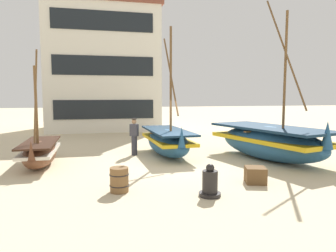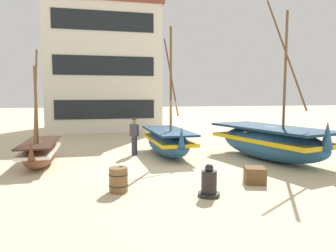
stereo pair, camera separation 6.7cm
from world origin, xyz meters
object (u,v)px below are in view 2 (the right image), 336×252
object	(u,v)px
fishing_boat_far_right	(40,152)
cargo_crate	(255,175)
fisherman_by_hull	(134,137)
fishing_boat_centre_large	(270,142)
capstan_winch	(209,184)
harbor_building_main	(104,69)
wooden_barrel	(118,180)
fishing_boat_near_left	(168,141)

from	to	relation	value
fishing_boat_far_right	cargo_crate	distance (m)	8.00
fisherman_by_hull	fishing_boat_centre_large	bearing A→B (deg)	-22.61
capstan_winch	cargo_crate	xyz separation A→B (m)	(1.82, 0.85, -0.10)
fishing_boat_centre_large	cargo_crate	bearing A→B (deg)	-127.66
fishing_boat_centre_large	fishing_boat_far_right	xyz separation A→B (m)	(-9.28, 0.95, -0.24)
fishing_boat_centre_large	harbor_building_main	distance (m)	16.25
wooden_barrel	harbor_building_main	distance (m)	17.90
fishing_boat_near_left	harbor_building_main	bearing A→B (deg)	101.40
fishing_boat_far_right	harbor_building_main	world-z (taller)	harbor_building_main
fishing_boat_centre_large	fishing_boat_far_right	world-z (taller)	fishing_boat_centre_large
fisherman_by_hull	cargo_crate	world-z (taller)	fisherman_by_hull
fishing_boat_far_right	capstan_winch	distance (m)	7.05
capstan_winch	fishing_boat_centre_large	bearing A→B (deg)	43.12
fishing_boat_centre_large	fisherman_by_hull	xyz separation A→B (m)	(-5.48, 2.28, 0.06)
fishing_boat_near_left	fisherman_by_hull	bearing A→B (deg)	165.23
fisherman_by_hull	capstan_winch	size ratio (longest dim) A/B	1.90
fishing_boat_centre_large	harbor_building_main	size ratio (longest dim) A/B	0.69
fishing_boat_far_right	fishing_boat_near_left	bearing A→B (deg)	10.19
fishing_boat_centre_large	cargo_crate	size ratio (longest dim) A/B	10.99
fishing_boat_centre_large	harbor_building_main	bearing A→B (deg)	114.49
fishing_boat_near_left	fishing_boat_centre_large	xyz separation A→B (m)	(4.02, -1.90, 0.12)
fishing_boat_centre_large	cargo_crate	world-z (taller)	fishing_boat_centre_large
fisherman_by_hull	wooden_barrel	world-z (taller)	fisherman_by_hull
fishing_boat_centre_large	fisherman_by_hull	world-z (taller)	fishing_boat_centre_large
fishing_boat_near_left	wooden_barrel	bearing A→B (deg)	-117.30
fishing_boat_centre_large	fisherman_by_hull	size ratio (longest dim) A/B	3.94
fishing_boat_near_left	cargo_crate	xyz separation A→B (m)	(1.65, -4.97, -0.40)
fishing_boat_centre_large	cargo_crate	xyz separation A→B (m)	(-2.37, -3.07, -0.52)
capstan_winch	cargo_crate	bearing A→B (deg)	25.09
fishing_boat_far_right	wooden_barrel	size ratio (longest dim) A/B	6.36
wooden_barrel	cargo_crate	size ratio (longest dim) A/B	1.16
harbor_building_main	cargo_crate	bearing A→B (deg)	-76.58
fishing_boat_near_left	capstan_winch	bearing A→B (deg)	-91.72
fishing_boat_far_right	capstan_winch	xyz separation A→B (m)	(5.09, -4.88, -0.19)
wooden_barrel	cargo_crate	bearing A→B (deg)	-0.94
fishing_boat_far_right	wooden_barrel	distance (m)	4.81
fishing_boat_near_left	cargo_crate	size ratio (longest dim) A/B	9.30
fishing_boat_far_right	cargo_crate	bearing A→B (deg)	-30.21
cargo_crate	fishing_boat_near_left	bearing A→B (deg)	108.31
fishing_boat_centre_large	fishing_boat_near_left	bearing A→B (deg)	154.73
wooden_barrel	cargo_crate	xyz separation A→B (m)	(4.18, -0.07, -0.10)
fishing_boat_centre_large	harbor_building_main	xyz separation A→B (m)	(-6.52, 14.32, 4.05)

